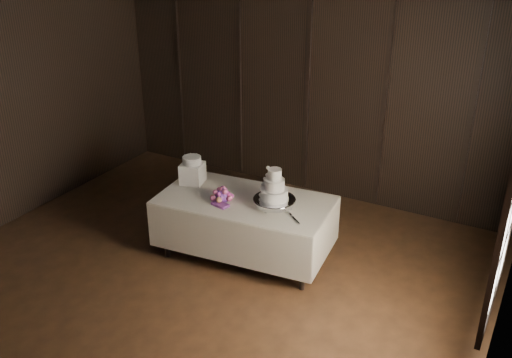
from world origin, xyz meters
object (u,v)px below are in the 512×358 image
object	(u,v)px
wedding_cake	(272,187)
small_cake	(192,160)
cake_stand	(274,202)
bouquet	(222,195)
box_pedestal	(193,173)
display_table	(245,225)

from	to	relation	value
wedding_cake	small_cake	size ratio (longest dim) A/B	1.62
cake_stand	small_cake	size ratio (longest dim) A/B	2.16
cake_stand	bouquet	world-z (taller)	bouquet
wedding_cake	box_pedestal	bearing A→B (deg)	-179.43
cake_stand	bouquet	bearing A→B (deg)	-163.72
box_pedestal	small_cake	bearing A→B (deg)	0.00
display_table	wedding_cake	world-z (taller)	wedding_cake
small_cake	display_table	bearing A→B (deg)	-6.17
display_table	box_pedestal	bearing A→B (deg)	167.89
cake_stand	bouquet	size ratio (longest dim) A/B	1.18
bouquet	small_cake	distance (m)	0.66
wedding_cake	bouquet	bearing A→B (deg)	-159.59
small_cake	bouquet	bearing A→B (deg)	-22.65
cake_stand	display_table	bearing A→B (deg)	-177.69
display_table	wedding_cake	xyz separation A→B (m)	(0.35, -0.00, 0.58)
wedding_cake	box_pedestal	world-z (taller)	wedding_cake
cake_stand	bouquet	xyz separation A→B (m)	(-0.58, -0.17, 0.02)
wedding_cake	bouquet	distance (m)	0.60
bouquet	small_cake	xyz separation A→B (m)	(-0.57, 0.24, 0.23)
cake_stand	box_pedestal	xyz separation A→B (m)	(-1.16, 0.07, 0.08)
box_pedestal	small_cake	xyz separation A→B (m)	(0.00, 0.00, 0.17)
display_table	cake_stand	xyz separation A→B (m)	(0.38, 0.02, 0.39)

